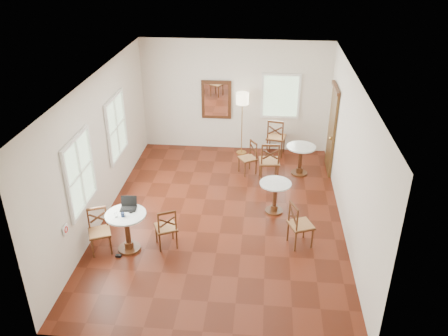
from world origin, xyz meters
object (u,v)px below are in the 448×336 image
at_px(chair_near_b, 99,231).
at_px(water_glass, 116,215).
at_px(chair_mid_a, 269,161).
at_px(cafe_table_mid, 275,194).
at_px(floor_lamp, 242,103).
at_px(navy_mug, 123,215).
at_px(chair_back_a, 276,137).
at_px(cafe_table_near, 127,228).
at_px(cafe_table_back, 300,157).
at_px(mouse, 131,212).
at_px(chair_mid_b, 300,225).
at_px(chair_near_a, 166,227).
at_px(laptop, 129,205).
at_px(chair_back_b, 248,158).
at_px(power_adapter, 118,256).

xyz_separation_m(chair_near_b, water_glass, (0.38, -0.05, 0.42)).
bearing_deg(chair_mid_a, cafe_table_mid, 90.18).
xyz_separation_m(chair_mid_a, floor_lamp, (-0.75, 1.48, 0.93)).
height_order(navy_mug, water_glass, water_glass).
bearing_deg(water_glass, chair_back_a, 57.32).
bearing_deg(chair_back_a, chair_near_b, 64.48).
relative_size(cafe_table_near, chair_near_b, 0.92).
height_order(chair_near_b, navy_mug, navy_mug).
distance_m(cafe_table_back, chair_near_b, 5.24).
bearing_deg(mouse, chair_mid_b, 7.88).
bearing_deg(cafe_table_mid, water_glass, -149.45).
xyz_separation_m(chair_near_a, laptop, (-0.70, 0.05, 0.42)).
distance_m(cafe_table_near, cafe_table_back, 4.81).
relative_size(cafe_table_mid, chair_mid_b, 0.77).
bearing_deg(floor_lamp, cafe_table_mid, -72.92).
bearing_deg(cafe_table_near, chair_back_b, 57.60).
distance_m(chair_near_b, laptop, 0.73).
bearing_deg(power_adapter, cafe_table_near, 60.33).
xyz_separation_m(chair_near_b, chair_mid_a, (3.15, 3.06, 0.08)).
relative_size(mouse, navy_mug, 0.84).
relative_size(chair_near_b, chair_mid_b, 0.95).
xyz_separation_m(chair_near_a, mouse, (-0.62, -0.12, 0.39)).
height_order(chair_near_a, water_glass, water_glass).
distance_m(chair_near_a, water_glass, 0.98).
bearing_deg(chair_back_b, power_adapter, -64.25).
relative_size(chair_back_a, chair_back_b, 1.25).
height_order(chair_back_b, water_glass, water_glass).
height_order(cafe_table_back, navy_mug, navy_mug).
height_order(chair_mid_b, laptop, laptop).
bearing_deg(chair_near_a, cafe_table_mid, -170.29).
xyz_separation_m(cafe_table_near, chair_near_b, (-0.52, -0.07, -0.06)).
xyz_separation_m(cafe_table_near, cafe_table_back, (3.40, 3.41, -0.03)).
relative_size(chair_mid_b, laptop, 2.91).
bearing_deg(chair_near_b, power_adapter, -48.66).
height_order(chair_back_a, navy_mug, chair_back_a).
distance_m(chair_back_a, navy_mug, 5.36).
height_order(chair_back_a, water_glass, chair_back_a).
bearing_deg(chair_mid_b, cafe_table_mid, -0.30).
relative_size(laptop, power_adapter, 3.03).
bearing_deg(cafe_table_mid, chair_mid_a, 95.48).
distance_m(cafe_table_mid, laptop, 3.11).
bearing_deg(chair_mid_a, chair_back_b, -39.90).
xyz_separation_m(floor_lamp, laptop, (-1.88, -4.25, -0.60)).
xyz_separation_m(floor_lamp, power_adapter, (-2.03, -4.71, -1.43)).
xyz_separation_m(cafe_table_near, chair_mid_b, (3.23, 0.45, -0.04)).
distance_m(chair_near_a, chair_mid_a, 3.42).
xyz_separation_m(chair_back_b, laptop, (-2.11, -3.13, 0.44)).
height_order(chair_mid_a, power_adapter, chair_mid_a).
distance_m(cafe_table_near, power_adapter, 0.56).
distance_m(floor_lamp, laptop, 4.69).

